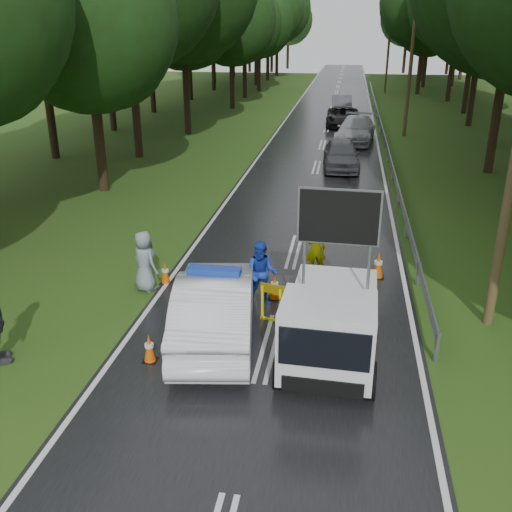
% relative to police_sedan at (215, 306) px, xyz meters
% --- Properties ---
extents(ground, '(160.00, 160.00, 0.00)m').
position_rel_police_sedan_xyz_m(ground, '(1.31, -0.28, -0.81)').
color(ground, '#274F16').
rests_on(ground, ground).
extents(road, '(7.00, 140.00, 0.02)m').
position_rel_police_sedan_xyz_m(road, '(1.31, 29.72, -0.80)').
color(road, black).
rests_on(road, ground).
extents(guardrail, '(0.12, 60.06, 0.70)m').
position_rel_police_sedan_xyz_m(guardrail, '(5.01, 29.39, -0.27)').
color(guardrail, gray).
rests_on(guardrail, ground).
extents(utility_pole_mid, '(1.40, 0.24, 10.00)m').
position_rel_police_sedan_xyz_m(utility_pole_mid, '(6.51, 27.72, 4.25)').
color(utility_pole_mid, '#4F3D25').
rests_on(utility_pole_mid, ground).
extents(utility_pole_far, '(1.40, 0.24, 10.00)m').
position_rel_police_sedan_xyz_m(utility_pole_far, '(6.51, 53.72, 4.25)').
color(utility_pole_far, '#4F3D25').
rests_on(utility_pole_far, ground).
extents(police_sedan, '(2.44, 5.12, 1.78)m').
position_rel_police_sedan_xyz_m(police_sedan, '(0.00, 0.00, 0.00)').
color(police_sedan, white).
rests_on(police_sedan, ground).
extents(work_truck, '(2.14, 4.51, 3.54)m').
position_rel_police_sedan_xyz_m(work_truck, '(2.68, -0.56, 0.15)').
color(work_truck, gray).
rests_on(work_truck, ground).
extents(barrier, '(2.40, 0.66, 1.02)m').
position_rel_police_sedan_xyz_m(barrier, '(2.11, 0.72, -0.05)').
color(barrier, '#F9FD0D').
rests_on(barrier, ground).
extents(officer, '(0.70, 0.55, 1.70)m').
position_rel_police_sedan_xyz_m(officer, '(2.08, 3.93, 0.03)').
color(officer, '#D0D20B').
rests_on(officer, ground).
extents(civilian, '(0.86, 0.67, 1.75)m').
position_rel_police_sedan_xyz_m(civilian, '(0.81, 1.88, 0.06)').
color(civilian, '#1C3DB9').
rests_on(civilian, ground).
extents(bystander_right, '(1.00, 0.91, 1.72)m').
position_rel_police_sedan_xyz_m(bystander_right, '(-2.49, 2.22, 0.04)').
color(bystander_right, gray).
rests_on(bystander_right, ground).
extents(queue_car_first, '(2.03, 4.48, 1.49)m').
position_rel_police_sedan_xyz_m(queue_car_first, '(2.54, 17.57, -0.07)').
color(queue_car_first, '#393B40').
rests_on(queue_car_first, ground).
extents(queue_car_second, '(2.72, 5.56, 1.55)m').
position_rel_police_sedan_xyz_m(queue_car_second, '(3.27, 24.98, -0.04)').
color(queue_car_second, '#A1A4A8').
rests_on(queue_car_second, ground).
extents(queue_car_third, '(2.37, 5.02, 1.39)m').
position_rel_police_sedan_xyz_m(queue_car_third, '(2.37, 30.98, -0.12)').
color(queue_car_third, black).
rests_on(queue_car_third, ground).
extents(queue_car_fourth, '(1.75, 4.67, 1.52)m').
position_rel_police_sedan_xyz_m(queue_car_fourth, '(2.15, 36.98, -0.05)').
color(queue_car_fourth, '#46484F').
rests_on(queue_car_fourth, ground).
extents(cone_near_left, '(0.32, 0.32, 0.67)m').
position_rel_police_sedan_xyz_m(cone_near_left, '(-1.19, -1.28, -0.49)').
color(cone_near_left, black).
rests_on(cone_near_left, ground).
extents(cone_center, '(0.35, 0.35, 0.75)m').
position_rel_police_sedan_xyz_m(cone_center, '(0.39, -0.28, -0.45)').
color(cone_center, black).
rests_on(cone_center, ground).
extents(cone_far, '(0.34, 0.34, 0.73)m').
position_rel_police_sedan_xyz_m(cone_far, '(1.11, 2.22, -0.46)').
color(cone_far, black).
rests_on(cone_far, ground).
extents(cone_left_mid, '(0.31, 0.31, 0.66)m').
position_rel_police_sedan_xyz_m(cone_left_mid, '(-2.09, 2.72, -0.50)').
color(cone_left_mid, black).
rests_on(cone_left_mid, ground).
extents(cone_right, '(0.38, 0.38, 0.80)m').
position_rel_police_sedan_xyz_m(cone_right, '(3.90, 4.06, -0.42)').
color(cone_right, black).
rests_on(cone_right, ground).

